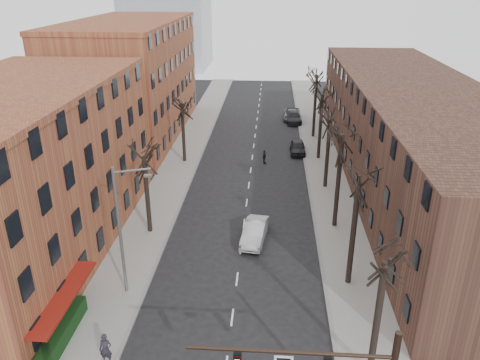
% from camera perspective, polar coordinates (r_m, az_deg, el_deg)
% --- Properties ---
extents(sidewalk_left, '(4.00, 90.00, 0.15)m').
position_cam_1_polar(sidewalk_left, '(54.45, -6.98, 2.68)').
color(sidewalk_left, gray).
rests_on(sidewalk_left, ground).
extents(sidewalk_right, '(4.00, 90.00, 0.15)m').
position_cam_1_polar(sidewalk_right, '(53.84, 10.01, 2.25)').
color(sidewalk_right, gray).
rests_on(sidewalk_right, ground).
extents(building_left_near, '(12.00, 26.00, 12.00)m').
position_cam_1_polar(building_left_near, '(37.41, -25.26, 0.37)').
color(building_left_near, brown).
rests_on(building_left_near, ground).
extents(building_left_far, '(12.00, 28.00, 14.00)m').
position_cam_1_polar(building_left_far, '(62.86, -13.12, 11.66)').
color(building_left_far, brown).
rests_on(building_left_far, ground).
extents(building_right, '(12.00, 50.00, 10.00)m').
position_cam_1_polar(building_right, '(49.18, 20.30, 5.16)').
color(building_right, '#4F3124').
rests_on(building_right, ground).
extents(awning_left, '(1.20, 7.00, 0.15)m').
position_cam_1_polar(awning_left, '(30.68, -19.92, -17.10)').
color(awning_left, maroon).
rests_on(awning_left, ground).
extents(hedge, '(0.80, 6.00, 1.00)m').
position_cam_1_polar(hedge, '(29.64, -21.05, -17.31)').
color(hedge, '#143913').
rests_on(hedge, sidewalk_left).
extents(tree_right_b, '(5.20, 5.20, 10.80)m').
position_cam_1_polar(tree_right_b, '(33.59, 12.98, -12.20)').
color(tree_right_b, black).
rests_on(tree_right_b, ground).
extents(tree_right_c, '(5.20, 5.20, 11.60)m').
position_cam_1_polar(tree_right_c, '(40.29, 11.40, -5.57)').
color(tree_right_c, black).
rests_on(tree_right_c, ground).
extents(tree_right_d, '(5.20, 5.20, 10.00)m').
position_cam_1_polar(tree_right_d, '(47.40, 10.30, -0.88)').
color(tree_right_d, black).
rests_on(tree_right_d, ground).
extents(tree_right_e, '(5.20, 5.20, 10.80)m').
position_cam_1_polar(tree_right_e, '(54.75, 9.49, 2.57)').
color(tree_right_e, black).
rests_on(tree_right_e, ground).
extents(tree_right_f, '(5.20, 5.20, 11.60)m').
position_cam_1_polar(tree_right_f, '(62.27, 8.88, 5.19)').
color(tree_right_f, black).
rests_on(tree_right_f, ground).
extents(tree_left_a, '(5.20, 5.20, 9.50)m').
position_cam_1_polar(tree_left_a, '(39.37, -10.86, -6.26)').
color(tree_left_a, black).
rests_on(tree_left_a, ground).
extents(tree_left_b, '(5.20, 5.20, 9.50)m').
position_cam_1_polar(tree_left_b, '(53.49, -6.75, 2.22)').
color(tree_left_b, black).
rests_on(tree_left_b, ground).
extents(streetlight, '(2.45, 0.22, 9.03)m').
position_cam_1_polar(streetlight, '(30.14, -14.19, -5.51)').
color(streetlight, slate).
rests_on(streetlight, ground).
extents(silver_sedan, '(2.23, 4.86, 1.54)m').
position_cam_1_polar(silver_sedan, '(37.18, 1.79, -6.34)').
color(silver_sedan, '#A8ABAF').
rests_on(silver_sedan, ground).
extents(parked_car_near, '(1.79, 4.34, 1.47)m').
position_cam_1_polar(parked_car_near, '(55.99, 7.04, 3.99)').
color(parked_car_near, black).
rests_on(parked_car_near, ground).
extents(parked_car_mid, '(2.26, 5.24, 1.50)m').
position_cam_1_polar(parked_car_mid, '(68.31, 6.56, 7.62)').
color(parked_car_mid, black).
rests_on(parked_car_mid, ground).
extents(parked_car_far, '(2.50, 5.18, 1.42)m').
position_cam_1_polar(parked_car_far, '(69.67, 6.35, 7.91)').
color(parked_car_far, slate).
rests_on(parked_car_far, ground).
extents(pedestrian_a, '(0.69, 0.47, 1.86)m').
position_cam_1_polar(pedestrian_a, '(27.41, -16.05, -19.21)').
color(pedestrian_a, '#222029').
rests_on(pedestrian_a, sidewalk_left).
extents(pedestrian_crossing, '(0.66, 1.00, 1.57)m').
position_cam_1_polar(pedestrian_crossing, '(52.47, 2.98, 2.85)').
color(pedestrian_crossing, black).
rests_on(pedestrian_crossing, ground).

